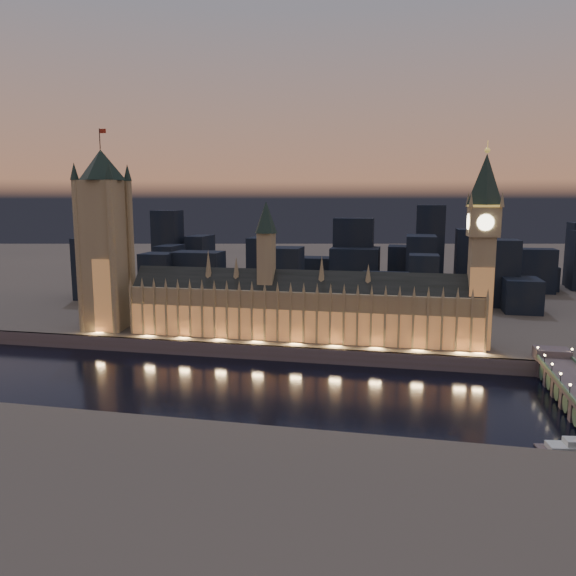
# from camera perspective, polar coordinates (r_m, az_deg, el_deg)

# --- Properties ---
(ground_plane) EXTENTS (2000.00, 2000.00, 0.00)m
(ground_plane) POSITION_cam_1_polar(r_m,az_deg,el_deg) (271.27, -3.51, -9.73)
(ground_plane) COLOR black
(ground_plane) RESTS_ON ground
(north_bank) EXTENTS (2000.00, 960.00, 8.00)m
(north_bank) POSITION_cam_1_polar(r_m,az_deg,el_deg) (774.92, 6.83, 2.82)
(north_bank) COLOR #4A443D
(north_bank) RESTS_ON ground
(embankment_wall) EXTENTS (2000.00, 2.50, 8.00)m
(embankment_wall) POSITION_cam_1_polar(r_m,az_deg,el_deg) (308.01, -1.46, -6.63)
(embankment_wall) COLOR #574B45
(embankment_wall) RESTS_ON ground
(palace_of_westminster) EXTENTS (202.00, 21.40, 78.00)m
(palace_of_westminster) POSITION_cam_1_polar(r_m,az_deg,el_deg) (320.55, 1.11, -1.90)
(palace_of_westminster) COLOR #98805D
(palace_of_westminster) RESTS_ON north_bank
(victoria_tower) EXTENTS (31.68, 31.68, 120.09)m
(victoria_tower) POSITION_cam_1_polar(r_m,az_deg,el_deg) (358.06, -18.15, 5.45)
(victoria_tower) COLOR #98805D
(victoria_tower) RESTS_ON north_bank
(elizabeth_tower) EXTENTS (18.00, 18.00, 108.71)m
(elizabeth_tower) POSITION_cam_1_polar(r_m,az_deg,el_deg) (312.18, 19.19, 5.13)
(elizabeth_tower) COLOR #98805D
(elizabeth_tower) RESTS_ON north_bank
(city_backdrop) EXTENTS (455.32, 215.63, 73.45)m
(city_backdrop) POSITION_cam_1_polar(r_m,az_deg,el_deg) (497.85, 7.93, 2.40)
(city_backdrop) COLOR black
(city_backdrop) RESTS_ON north_bank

